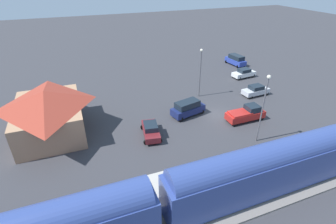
% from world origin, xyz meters
% --- Properties ---
extents(ground_plane, '(200.00, 200.00, 0.00)m').
position_xyz_m(ground_plane, '(0.00, 0.00, 0.00)').
color(ground_plane, '#38383D').
extents(railway_track, '(4.80, 70.00, 0.30)m').
position_xyz_m(railway_track, '(-14.00, 0.00, 0.09)').
color(railway_track, slate).
rests_on(railway_track, ground).
extents(platform, '(3.20, 46.00, 0.30)m').
position_xyz_m(platform, '(-10.00, 0.00, 0.15)').
color(platform, '#B7B2A8').
rests_on(platform, ground).
extents(station_building, '(11.53, 8.38, 5.72)m').
position_xyz_m(station_building, '(4.00, 22.00, 2.97)').
color(station_building, tan).
rests_on(station_building, ground).
extents(pedestrian_on_platform, '(0.36, 0.36, 1.71)m').
position_xyz_m(pedestrian_on_platform, '(-10.15, -5.97, 1.28)').
color(pedestrian_on_platform, '#23284C').
rests_on(pedestrian_on_platform, platform).
extents(sedan_white, '(2.23, 4.64, 1.74)m').
position_xyz_m(sedan_white, '(10.98, -12.31, 0.88)').
color(sedan_white, white).
rests_on(sedan_white, ground).
extents(suv_navy, '(3.04, 5.22, 2.22)m').
position_xyz_m(suv_navy, '(1.57, 4.04, 1.15)').
color(suv_navy, navy).
rests_on(suv_navy, ground).
extents(suv_blue, '(5.08, 2.79, 2.22)m').
position_xyz_m(suv_blue, '(17.78, -15.10, 1.15)').
color(suv_blue, '#283D9E').
rests_on(suv_blue, ground).
extents(sedan_maroon, '(4.75, 2.84, 1.74)m').
position_xyz_m(sedan_maroon, '(-1.51, 10.57, 0.88)').
color(sedan_maroon, maroon).
rests_on(sedan_maroon, ground).
extents(pickup_red, '(1.98, 5.41, 2.14)m').
position_xyz_m(pickup_red, '(-2.63, -2.81, 1.03)').
color(pickup_red, red).
rests_on(pickup_red, ground).
extents(sedan_silver, '(2.07, 4.59, 1.74)m').
position_xyz_m(sedan_silver, '(3.54, -9.29, 0.88)').
color(sedan_silver, silver).
rests_on(sedan_silver, ground).
extents(light_pole_near_platform, '(0.44, 0.44, 8.53)m').
position_xyz_m(light_pole_near_platform, '(-7.20, -1.10, 5.30)').
color(light_pole_near_platform, '#515156').
rests_on(light_pole_near_platform, ground).
extents(light_pole_lot_center, '(0.44, 0.44, 7.87)m').
position_xyz_m(light_pole_lot_center, '(6.62, -0.38, 4.94)').
color(light_pole_lot_center, '#515156').
rests_on(light_pole_lot_center, ground).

